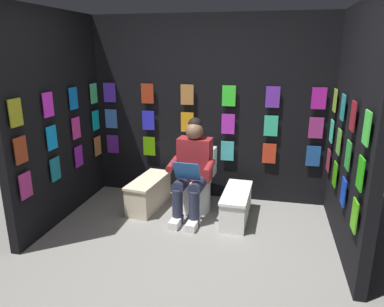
% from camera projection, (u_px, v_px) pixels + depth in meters
% --- Properties ---
extents(ground_plane, '(30.00, 30.00, 0.00)m').
position_uv_depth(ground_plane, '(170.00, 276.00, 3.22)').
color(ground_plane, gray).
extents(display_wall_back, '(3.20, 0.14, 2.39)m').
position_uv_depth(display_wall_back, '(209.00, 110.00, 4.69)').
color(display_wall_back, black).
rests_on(display_wall_back, ground).
extents(display_wall_left, '(0.14, 1.88, 2.39)m').
position_uv_depth(display_wall_left, '(354.00, 132.00, 3.43)').
color(display_wall_left, black).
rests_on(display_wall_left, ground).
extents(display_wall_right, '(0.14, 1.88, 2.39)m').
position_uv_depth(display_wall_right, '(57.00, 119.00, 4.10)').
color(display_wall_right, black).
rests_on(display_wall_right, ground).
extents(toilet, '(0.42, 0.56, 0.77)m').
position_uv_depth(toilet, '(197.00, 184.00, 4.51)').
color(toilet, white).
rests_on(toilet, ground).
extents(person_reading, '(0.54, 0.70, 1.19)m').
position_uv_depth(person_reading, '(192.00, 169.00, 4.23)').
color(person_reading, maroon).
rests_on(person_reading, ground).
extents(comic_longbox_near, '(0.40, 0.82, 0.38)m').
position_uv_depth(comic_longbox_near, '(149.00, 193.00, 4.57)').
color(comic_longbox_near, beige).
rests_on(comic_longbox_near, ground).
extents(comic_longbox_far, '(0.33, 0.80, 0.36)m').
position_uv_depth(comic_longbox_far, '(236.00, 205.00, 4.23)').
color(comic_longbox_far, white).
rests_on(comic_longbox_far, ground).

